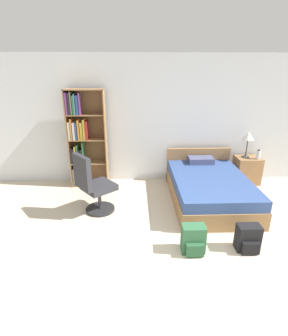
{
  "coord_description": "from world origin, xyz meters",
  "views": [
    {
      "loc": [
        -0.72,
        -2.17,
        2.32
      ],
      "look_at": [
        -0.58,
        1.98,
        0.73
      ],
      "focal_mm": 28.0,
      "sensor_mm": 36.0,
      "label": 1
    }
  ],
  "objects": [
    {
      "name": "table_lamp",
      "position": [
        1.59,
        2.96,
        1.0
      ],
      "size": [
        0.24,
        0.24,
        0.54
      ],
      "color": "#333333",
      "rests_on": "nightstand"
    },
    {
      "name": "bed",
      "position": [
        0.62,
        2.18,
        0.25
      ],
      "size": [
        1.33,
        2.0,
        0.74
      ],
      "color": "olive",
      "rests_on": "ground_plane"
    },
    {
      "name": "wall_back",
      "position": [
        0.0,
        3.23,
        1.3
      ],
      "size": [
        9.0,
        0.06,
        2.6
      ],
      "color": "silver",
      "rests_on": "ground_plane"
    },
    {
      "name": "backpack_black",
      "position": [
        0.78,
        0.72,
        0.18
      ],
      "size": [
        0.31,
        0.25,
        0.37
      ],
      "color": "black",
      "rests_on": "ground_plane"
    },
    {
      "name": "bookshelf",
      "position": [
        -1.77,
        2.96,
        1.01
      ],
      "size": [
        0.75,
        0.31,
        1.96
      ],
      "color": "olive",
      "rests_on": "ground_plane"
    },
    {
      "name": "backpack_green",
      "position": [
        0.04,
        0.71,
        0.19
      ],
      "size": [
        0.31,
        0.26,
        0.39
      ],
      "color": "#2D603D",
      "rests_on": "ground_plane"
    },
    {
      "name": "water_bottle",
      "position": [
        1.8,
        2.85,
        0.66
      ],
      "size": [
        0.08,
        0.08,
        0.2
      ],
      "color": "silver",
      "rests_on": "nightstand"
    },
    {
      "name": "ground_plane",
      "position": [
        0.0,
        0.0,
        0.0
      ],
      "size": [
        14.0,
        14.0,
        0.0
      ],
      "primitive_type": "plane",
      "color": "beige"
    },
    {
      "name": "nightstand",
      "position": [
        1.66,
        2.95,
        0.28
      ],
      "size": [
        0.5,
        0.43,
        0.57
      ],
      "color": "olive",
      "rests_on": "ground_plane"
    },
    {
      "name": "office_chair",
      "position": [
        -1.42,
        1.8,
        0.49
      ],
      "size": [
        0.72,
        0.71,
        1.06
      ],
      "color": "#232326",
      "rests_on": "ground_plane"
    }
  ]
}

